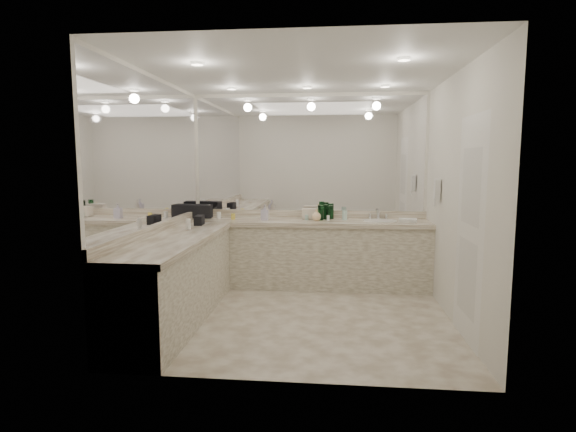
# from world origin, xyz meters

# --- Properties ---
(floor) EXTENTS (3.20, 3.20, 0.00)m
(floor) POSITION_xyz_m (0.00, 0.00, 0.00)
(floor) COLOR beige
(floor) RESTS_ON ground
(ceiling) EXTENTS (3.20, 3.20, 0.00)m
(ceiling) POSITION_xyz_m (0.00, 0.00, 2.60)
(ceiling) COLOR white
(ceiling) RESTS_ON floor
(wall_back) EXTENTS (3.20, 0.02, 2.60)m
(wall_back) POSITION_xyz_m (0.00, 1.50, 1.30)
(wall_back) COLOR silver
(wall_back) RESTS_ON floor
(wall_left) EXTENTS (0.02, 3.00, 2.60)m
(wall_left) POSITION_xyz_m (-1.60, 0.00, 1.30)
(wall_left) COLOR silver
(wall_left) RESTS_ON floor
(wall_right) EXTENTS (0.02, 3.00, 2.60)m
(wall_right) POSITION_xyz_m (1.60, 0.00, 1.30)
(wall_right) COLOR silver
(wall_right) RESTS_ON floor
(vanity_back_base) EXTENTS (3.20, 0.60, 0.84)m
(vanity_back_base) POSITION_xyz_m (0.00, 1.20, 0.42)
(vanity_back_base) COLOR beige
(vanity_back_base) RESTS_ON floor
(vanity_back_top) EXTENTS (3.20, 0.64, 0.06)m
(vanity_back_top) POSITION_xyz_m (0.00, 1.19, 0.87)
(vanity_back_top) COLOR silver
(vanity_back_top) RESTS_ON vanity_back_base
(vanity_left_base) EXTENTS (0.60, 2.40, 0.84)m
(vanity_left_base) POSITION_xyz_m (-1.30, -0.30, 0.42)
(vanity_left_base) COLOR beige
(vanity_left_base) RESTS_ON floor
(vanity_left_top) EXTENTS (0.64, 2.42, 0.06)m
(vanity_left_top) POSITION_xyz_m (-1.29, -0.30, 0.87)
(vanity_left_top) COLOR silver
(vanity_left_top) RESTS_ON vanity_left_base
(backsplash_back) EXTENTS (3.20, 0.04, 0.10)m
(backsplash_back) POSITION_xyz_m (0.00, 1.48, 0.95)
(backsplash_back) COLOR silver
(backsplash_back) RESTS_ON vanity_back_top
(backsplash_left) EXTENTS (0.04, 3.00, 0.10)m
(backsplash_left) POSITION_xyz_m (-1.58, 0.00, 0.95)
(backsplash_left) COLOR silver
(backsplash_left) RESTS_ON vanity_left_top
(mirror_back) EXTENTS (3.12, 0.01, 1.55)m
(mirror_back) POSITION_xyz_m (0.00, 1.49, 1.77)
(mirror_back) COLOR white
(mirror_back) RESTS_ON wall_back
(mirror_left) EXTENTS (0.01, 2.92, 1.55)m
(mirror_left) POSITION_xyz_m (-1.59, 0.00, 1.77)
(mirror_left) COLOR white
(mirror_left) RESTS_ON wall_left
(sink) EXTENTS (0.44, 0.44, 0.03)m
(sink) POSITION_xyz_m (0.95, 1.20, 0.90)
(sink) COLOR white
(sink) RESTS_ON vanity_back_top
(faucet) EXTENTS (0.24, 0.16, 0.14)m
(faucet) POSITION_xyz_m (0.95, 1.41, 0.97)
(faucet) COLOR silver
(faucet) RESTS_ON vanity_back_top
(wall_phone) EXTENTS (0.06, 0.10, 0.24)m
(wall_phone) POSITION_xyz_m (1.56, 0.70, 1.35)
(wall_phone) COLOR white
(wall_phone) RESTS_ON wall_right
(door) EXTENTS (0.02, 0.82, 2.10)m
(door) POSITION_xyz_m (1.59, -0.50, 1.05)
(door) COLOR white
(door) RESTS_ON wall_right
(black_toiletry_bag) EXTENTS (0.34, 0.24, 0.18)m
(black_toiletry_bag) POSITION_xyz_m (-1.48, 1.25, 0.99)
(black_toiletry_bag) COLOR black
(black_toiletry_bag) RESTS_ON vanity_back_top
(black_bag_spill) EXTENTS (0.11, 0.22, 0.11)m
(black_bag_spill) POSITION_xyz_m (-1.30, 0.60, 0.96)
(black_bag_spill) COLOR black
(black_bag_spill) RESTS_ON vanity_left_top
(cream_cosmetic_case) EXTENTS (0.25, 0.16, 0.14)m
(cream_cosmetic_case) POSITION_xyz_m (0.04, 1.30, 0.97)
(cream_cosmetic_case) COLOR beige
(cream_cosmetic_case) RESTS_ON vanity_back_top
(hand_towel) EXTENTS (0.25, 0.19, 0.04)m
(hand_towel) POSITION_xyz_m (1.31, 1.17, 0.92)
(hand_towel) COLOR white
(hand_towel) RESTS_ON vanity_back_top
(lotion_left) EXTENTS (0.05, 0.05, 0.12)m
(lotion_left) POSITION_xyz_m (-1.30, 0.17, 0.96)
(lotion_left) COLOR white
(lotion_left) RESTS_ON vanity_left_top
(soap_bottle_a) EXTENTS (0.09, 0.09, 0.20)m
(soap_bottle_a) POSITION_xyz_m (-0.55, 1.18, 1.00)
(soap_bottle_a) COLOR beige
(soap_bottle_a) RESTS_ON vanity_back_top
(soap_bottle_b) EXTENTS (0.09, 0.10, 0.21)m
(soap_bottle_b) POSITION_xyz_m (-0.57, 1.13, 1.00)
(soap_bottle_b) COLOR silver
(soap_bottle_b) RESTS_ON vanity_back_top
(soap_bottle_c) EXTENTS (0.16, 0.16, 0.16)m
(soap_bottle_c) POSITION_xyz_m (0.12, 1.15, 0.98)
(soap_bottle_c) COLOR #FFD59F
(soap_bottle_c) RESTS_ON vanity_back_top
(green_bottle_0) EXTENTS (0.07, 0.07, 0.20)m
(green_bottle_0) POSITION_xyz_m (0.17, 1.21, 1.00)
(green_bottle_0) COLOR #114720
(green_bottle_0) RESTS_ON vanity_back_top
(green_bottle_1) EXTENTS (0.07, 0.07, 0.20)m
(green_bottle_1) POSITION_xyz_m (0.24, 1.31, 1.00)
(green_bottle_1) COLOR #114720
(green_bottle_1) RESTS_ON vanity_back_top
(green_bottle_2) EXTENTS (0.07, 0.07, 0.18)m
(green_bottle_2) POSITION_xyz_m (0.27, 1.30, 0.99)
(green_bottle_2) COLOR #114720
(green_bottle_2) RESTS_ON vanity_back_top
(green_bottle_3) EXTENTS (0.07, 0.07, 0.19)m
(green_bottle_3) POSITION_xyz_m (0.31, 1.36, 0.99)
(green_bottle_3) COLOR #114720
(green_bottle_3) RESTS_ON vanity_back_top
(amenity_bottle_0) EXTENTS (0.05, 0.05, 0.07)m
(amenity_bottle_0) POSITION_xyz_m (-0.01, 1.20, 0.93)
(amenity_bottle_0) COLOR silver
(amenity_bottle_0) RESTS_ON vanity_back_top
(amenity_bottle_1) EXTENTS (0.06, 0.06, 0.08)m
(amenity_bottle_1) POSITION_xyz_m (-1.01, 1.17, 0.94)
(amenity_bottle_1) COLOR #F2D84C
(amenity_bottle_1) RESTS_ON vanity_back_top
(amenity_bottle_2) EXTENTS (0.06, 0.06, 0.09)m
(amenity_bottle_2) POSITION_xyz_m (-1.21, 1.22, 0.95)
(amenity_bottle_2) COLOR white
(amenity_bottle_2) RESTS_ON vanity_back_top
(amenity_bottle_3) EXTENTS (0.04, 0.04, 0.13)m
(amenity_bottle_3) POSITION_xyz_m (-0.57, 1.16, 0.96)
(amenity_bottle_3) COLOR #F2D84C
(amenity_bottle_3) RESTS_ON vanity_back_top
(amenity_bottle_4) EXTENTS (0.07, 0.07, 0.13)m
(amenity_bottle_4) POSITION_xyz_m (0.49, 1.26, 0.96)
(amenity_bottle_4) COLOR silver
(amenity_bottle_4) RESTS_ON vanity_back_top
(amenity_bottle_5) EXTENTS (0.04, 0.04, 0.07)m
(amenity_bottle_5) POSITION_xyz_m (0.27, 1.16, 0.94)
(amenity_bottle_5) COLOR white
(amenity_bottle_5) RESTS_ON vanity_back_top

